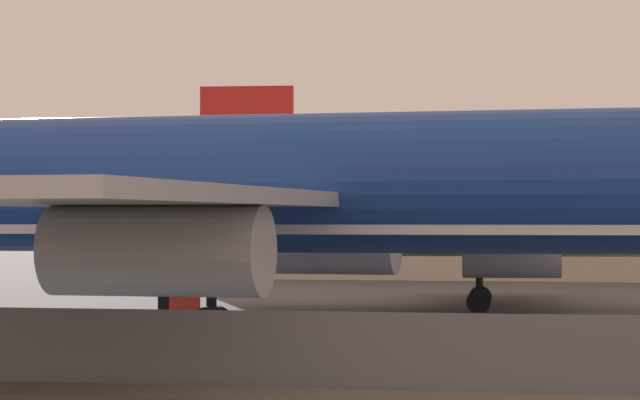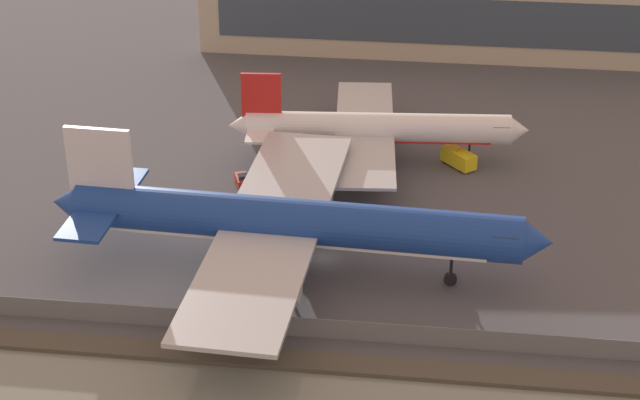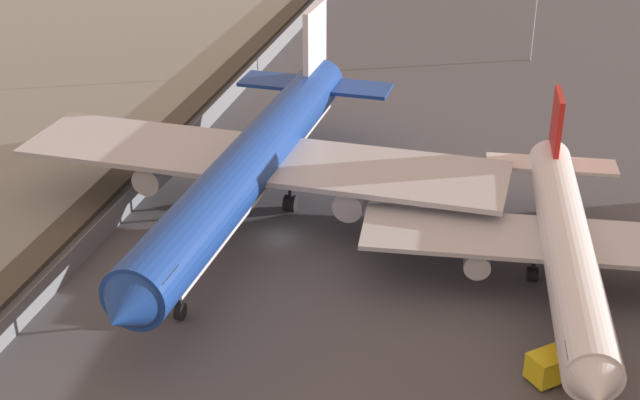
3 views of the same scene
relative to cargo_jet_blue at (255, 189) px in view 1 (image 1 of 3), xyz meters
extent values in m
plane|color=#4C4C51|center=(3.50, 3.30, -6.18)|extent=(500.00, 500.00, 0.00)
cube|color=slate|center=(3.50, -12.70, -4.99)|extent=(280.00, 0.08, 2.38)
cylinder|color=slate|center=(3.50, -12.70, -4.99)|extent=(0.10, 0.10, 2.38)
cylinder|color=#193D93|center=(0.85, -0.04, 0.23)|extent=(50.45, 7.42, 5.23)
cube|color=silver|center=(0.85, -0.04, -1.21)|extent=(42.87, 6.05, 0.94)
cube|color=#B7BABF|center=(-1.13, 12.13, -0.43)|extent=(12.10, 24.59, 0.52)
cube|color=#B7BABF|center=(-2.19, -11.98, -0.43)|extent=(12.10, 24.59, 0.52)
cylinder|color=#B7BABF|center=(0.29, 10.13, -2.13)|extent=(7.16, 3.18, 2.88)
cylinder|color=#B7BABF|center=(-0.60, -10.12, -2.13)|extent=(7.16, 3.18, 2.88)
cylinder|color=black|center=(-2.55, 2.86, -3.92)|extent=(0.42, 0.42, 3.06)
cylinder|color=black|center=(-2.55, 2.86, -5.45)|extent=(1.73, 1.25, 1.68)
cylinder|color=black|center=(-2.79, -2.63, -3.92)|extent=(0.42, 0.42, 3.06)
cylinder|color=black|center=(-2.79, -2.63, -5.45)|extent=(1.73, 1.25, 1.68)
cylinder|color=white|center=(7.94, 29.39, -1.14)|extent=(35.90, 7.11, 4.12)
cone|color=white|center=(-10.97, 27.79, -1.14)|extent=(2.98, 3.92, 3.70)
cube|color=red|center=(7.94, 29.39, -2.27)|extent=(30.50, 5.84, 0.74)
cube|color=#B7BABF|center=(5.44, 37.77, -1.65)|extent=(9.27, 17.73, 0.41)
cube|color=#B7BABF|center=(6.88, 20.71, -1.65)|extent=(9.27, 17.73, 0.41)
cylinder|color=#B7BABF|center=(6.62, 36.50, -2.99)|extent=(5.17, 2.68, 2.26)
cylinder|color=#B7BABF|center=(7.83, 22.16, -2.99)|extent=(5.17, 2.68, 2.26)
cube|color=red|center=(-7.71, 28.07, 2.97)|extent=(5.37, 0.94, 7.00)
cube|color=white|center=(-7.97, 31.19, -0.83)|extent=(4.09, 6.56, 0.33)
cube|color=white|center=(-7.44, 24.94, -0.83)|extent=(4.09, 6.56, 0.33)
cylinder|color=black|center=(5.27, 31.33, -4.40)|extent=(0.33, 0.33, 2.41)
cylinder|color=black|center=(5.27, 31.33, -5.61)|extent=(1.40, 1.03, 1.33)
cylinder|color=black|center=(5.63, 27.03, -4.40)|extent=(0.33, 0.33, 2.41)
cylinder|color=black|center=(5.63, 27.03, -5.61)|extent=(1.40, 1.03, 1.33)
cube|color=red|center=(-9.04, 19.98, -5.44)|extent=(2.65, 3.56, 1.11)
cube|color=#283847|center=(-8.89, 19.61, -4.63)|extent=(1.60, 1.51, 0.50)
cylinder|color=black|center=(-8.04, 19.30, -5.83)|extent=(0.46, 0.73, 0.70)
cylinder|color=black|center=(-9.31, 18.81, -5.83)|extent=(0.46, 0.73, 0.70)
cylinder|color=black|center=(-8.77, 21.15, -5.83)|extent=(0.46, 0.73, 0.70)
cylinder|color=black|center=(-10.03, 20.66, -5.83)|extent=(0.46, 0.73, 0.70)
camera|label=1|loc=(14.23, -55.47, -1.16)|focal=85.00mm
camera|label=2|loc=(16.50, -102.35, 58.27)|focal=60.00mm
camera|label=3|loc=(74.95, 24.25, 35.13)|focal=50.00mm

